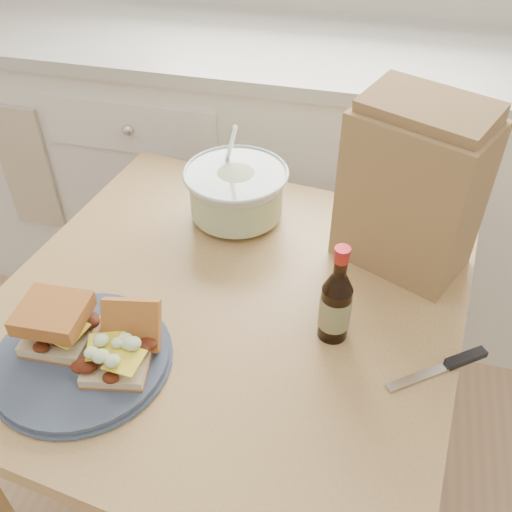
% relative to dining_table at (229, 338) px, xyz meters
% --- Properties ---
extents(cabinet_run, '(2.50, 0.64, 0.94)m').
position_rel_dining_table_xyz_m(cabinet_run, '(0.01, 0.94, -0.17)').
color(cabinet_run, white).
rests_on(cabinet_run, ground).
extents(dining_table, '(1.01, 1.01, 0.76)m').
position_rel_dining_table_xyz_m(dining_table, '(0.00, 0.00, 0.00)').
color(dining_table, tan).
rests_on(dining_table, ground).
extents(plate, '(0.31, 0.31, 0.02)m').
position_rel_dining_table_xyz_m(plate, '(-0.21, -0.21, 0.12)').
color(plate, '#3E4B64').
rests_on(plate, dining_table).
extents(sandwich_left, '(0.12, 0.11, 0.09)m').
position_rel_dining_table_xyz_m(sandwich_left, '(-0.26, -0.19, 0.17)').
color(sandwich_left, '#CAB78E').
rests_on(sandwich_left, plate).
extents(sandwich_right, '(0.13, 0.17, 0.09)m').
position_rel_dining_table_xyz_m(sandwich_right, '(-0.13, -0.20, 0.16)').
color(sandwich_right, '#CAB78E').
rests_on(sandwich_right, plate).
extents(coleslaw_bowl, '(0.24, 0.24, 0.24)m').
position_rel_dining_table_xyz_m(coleslaw_bowl, '(-0.06, 0.28, 0.17)').
color(coleslaw_bowl, silver).
rests_on(coleslaw_bowl, dining_table).
extents(beer_bottle, '(0.06, 0.06, 0.21)m').
position_rel_dining_table_xyz_m(beer_bottle, '(0.22, -0.03, 0.19)').
color(beer_bottle, black).
rests_on(beer_bottle, dining_table).
extents(knife, '(0.17, 0.14, 0.01)m').
position_rel_dining_table_xyz_m(knife, '(0.44, -0.06, 0.12)').
color(knife, silver).
rests_on(knife, dining_table).
extents(paper_bag, '(0.30, 0.26, 0.33)m').
position_rel_dining_table_xyz_m(paper_bag, '(0.32, 0.22, 0.28)').
color(paper_bag, '#A2794E').
rests_on(paper_bag, dining_table).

